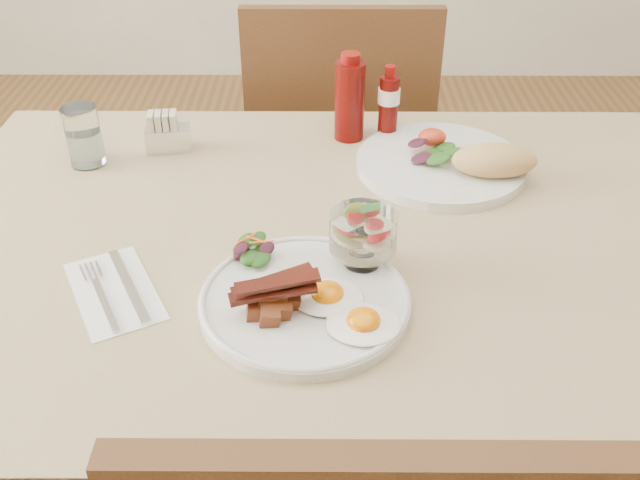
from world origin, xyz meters
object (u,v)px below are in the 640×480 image
hot_sauce_bottle (389,104)px  chair_far (338,158)px  second_plate (453,162)px  ketchup_bottle (350,99)px  sugar_caddy (167,134)px  table (346,280)px  fruit_cup (363,232)px  main_plate (305,302)px  water_glass (84,139)px

hot_sauce_bottle → chair_far: bearing=103.6°
second_plate → ketchup_bottle: (-0.18, 0.13, 0.06)m
sugar_caddy → hot_sauce_bottle: bearing=0.4°
second_plate → ketchup_bottle: ketchup_bottle is taller
second_plate → hot_sauce_bottle: bearing=129.2°
table → fruit_cup: 0.18m
table → ketchup_bottle: bearing=88.1°
fruit_cup → second_plate: fruit_cup is taller
chair_far → main_plate: bearing=-94.2°
hot_sauce_bottle → sugar_caddy: hot_sauce_bottle is taller
table → sugar_caddy: sugar_caddy is taller
second_plate → main_plate: bearing=-124.4°
fruit_cup → hot_sauce_bottle: 0.42m
table → water_glass: bearing=153.9°
ketchup_bottle → sugar_caddy: 0.34m
hot_sauce_bottle → main_plate: bearing=-106.2°
table → fruit_cup: (0.02, -0.09, 0.16)m
fruit_cup → sugar_caddy: (-0.34, 0.37, -0.04)m
main_plate → ketchup_bottle: bearing=81.7°
table → chair_far: size_ratio=1.43×
table → second_plate: bearing=46.0°
main_plate → hot_sauce_bottle: bearing=73.8°
hot_sauce_bottle → water_glass: hot_sauce_bottle is taller
second_plate → water_glass: 0.64m
chair_far → water_glass: size_ratio=8.76×
chair_far → water_glass: (-0.45, -0.44, 0.27)m
main_plate → water_glass: size_ratio=2.64×
hot_sauce_bottle → water_glass: size_ratio=1.34×
second_plate → water_glass: size_ratio=2.85×
second_plate → chair_far: bearing=111.8°
main_plate → table: bearing=70.2°
hot_sauce_bottle → sugar_caddy: 0.41m
chair_far → sugar_caddy: (-0.32, -0.39, 0.26)m
main_plate → water_glass: bearing=135.1°
fruit_cup → hot_sauce_bottle: bearing=81.1°
ketchup_bottle → water_glass: bearing=-167.5°
table → hot_sauce_bottle: bearing=75.7°
chair_far → second_plate: (0.19, -0.47, 0.25)m
table → main_plate: bearing=-109.8°
table → hot_sauce_bottle: size_ratio=9.34×
table → water_glass: size_ratio=12.52×
main_plate → fruit_cup: bearing=44.2°
main_plate → fruit_cup: 0.12m
ketchup_bottle → sugar_caddy: ketchup_bottle is taller
main_plate → chair_far: bearing=85.8°
second_plate → table: bearing=-134.0°
main_plate → ketchup_bottle: ketchup_bottle is taller
water_glass → sugar_caddy: bearing=21.4°
second_plate → ketchup_bottle: size_ratio=1.84×
chair_far → ketchup_bottle: chair_far is taller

